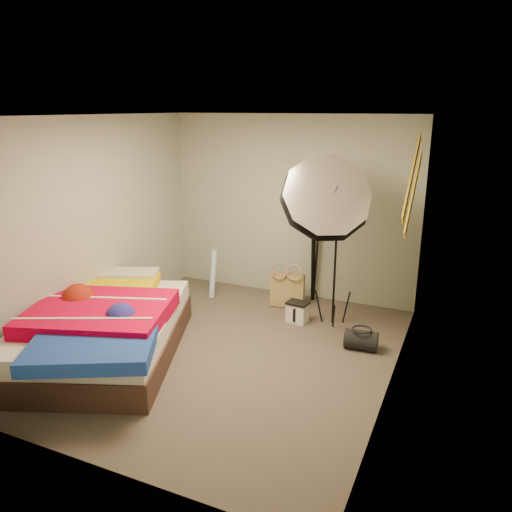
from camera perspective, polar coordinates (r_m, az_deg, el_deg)
The scene contains 15 objects.
floor at distance 5.58m, azimuth -3.50°, elevation -10.91°, with size 4.00×4.00×0.00m, color #51463D.
ceiling at distance 4.95m, azimuth -4.03°, elevation 15.71°, with size 4.00×4.00×0.00m, color silver.
wall_back at distance 6.91m, azimuth 3.96°, elevation 5.53°, with size 3.50×3.50×0.00m, color #99A190.
wall_front at distance 3.57m, azimuth -18.82°, elevation -6.15°, with size 3.50×3.50×0.00m, color #99A190.
wall_left at distance 6.11m, azimuth -18.48°, elevation 3.23°, with size 4.00×4.00×0.00m, color #99A190.
wall_right at distance 4.61m, azimuth 15.95°, elevation -0.76°, with size 4.00×4.00×0.00m, color #99A190.
tote_bag at distance 6.71m, azimuth 3.61°, elevation -3.91°, with size 0.45×0.13×0.45m, color #A18D52.
wrapping_roll at distance 7.00m, azimuth -4.94°, elevation -2.07°, with size 0.08×0.08×0.67m, color #629CD9.
camera_case at distance 6.26m, azimuth 4.75°, elevation -6.49°, with size 0.25×0.18×0.25m, color silver.
duffel_bag at distance 5.70m, azimuth 11.92°, elevation -9.38°, with size 0.22×0.22×0.36m, color black.
wall_stripe_upper at distance 5.05m, azimuth 17.38°, elevation 8.76°, with size 0.02×1.10×0.10m, color gold.
wall_stripe_lower at distance 5.32m, azimuth 17.53°, elevation 6.94°, with size 0.02×1.10×0.10m, color gold.
bed at distance 5.62m, azimuth -17.16°, elevation -7.79°, with size 2.29×2.62×0.64m.
photo_umbrella at distance 5.72m, azimuth 7.89°, elevation 6.33°, with size 1.07×1.15×2.19m.
camera_tripod at distance 6.82m, azimuth 6.65°, elevation 0.24°, with size 0.08×0.08×1.16m.
Camera 1 is at (2.30, -4.38, 2.58)m, focal length 35.00 mm.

